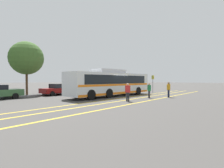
# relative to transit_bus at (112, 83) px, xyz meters

# --- Properties ---
(ground_plane) EXTENTS (220.00, 220.00, 0.00)m
(ground_plane) POSITION_rel_transit_bus_xyz_m (0.09, -0.25, -1.58)
(ground_plane) COLOR #423F3D
(lane_strip_0) EXTENTS (31.94, 0.20, 0.01)m
(lane_strip_0) POSITION_rel_transit_bus_xyz_m (0.02, -2.20, -1.57)
(lane_strip_0) COLOR gold
(lane_strip_0) RESTS_ON ground_plane
(lane_strip_1) EXTENTS (31.94, 0.20, 0.01)m
(lane_strip_1) POSITION_rel_transit_bus_xyz_m (0.02, -3.64, -1.57)
(lane_strip_1) COLOR gold
(lane_strip_1) RESTS_ON ground_plane
(lane_strip_2) EXTENTS (31.94, 0.20, 0.01)m
(lane_strip_2) POSITION_rel_transit_bus_xyz_m (0.02, -5.53, -1.57)
(lane_strip_2) COLOR gold
(lane_strip_2) RESTS_ON ground_plane
(curb_strip) EXTENTS (39.94, 0.36, 0.15)m
(curb_strip) POSITION_rel_transit_bus_xyz_m (0.02, 7.17, -1.50)
(curb_strip) COLOR #99999E
(curb_strip) RESTS_ON ground_plane
(transit_bus) EXTENTS (12.34, 3.07, 3.15)m
(transit_bus) POSITION_rel_transit_bus_xyz_m (0.00, 0.00, 0.00)
(transit_bus) COLOR silver
(transit_bus) RESTS_ON ground_plane
(parked_car_1) EXTENTS (4.16, 1.95, 1.43)m
(parked_car_1) POSITION_rel_transit_bus_xyz_m (-3.25, 6.33, -0.86)
(parked_car_1) COLOR maroon
(parked_car_1) RESTS_ON ground_plane
(pedestrian_0) EXTENTS (0.43, 0.23, 1.69)m
(pedestrian_0) POSITION_rel_transit_bus_xyz_m (2.94, -5.72, -0.61)
(pedestrian_0) COLOR #191E38
(pedestrian_0) RESTS_ON ground_plane
(pedestrian_1) EXTENTS (0.47, 0.41, 1.64)m
(pedestrian_1) POSITION_rel_transit_bus_xyz_m (-2.88, -4.27, -0.64)
(pedestrian_1) COLOR #2D2D33
(pedestrian_1) RESTS_ON ground_plane
(pedestrian_2) EXTENTS (0.43, 0.47, 1.60)m
(pedestrian_2) POSITION_rel_transit_bus_xyz_m (0.79, -4.49, -0.67)
(pedestrian_2) COLOR #2D2D33
(pedestrian_2) RESTS_ON ground_plane
(bus_stop_sign) EXTENTS (0.07, 0.40, 2.65)m
(bus_stop_sign) POSITION_rel_transit_bus_xyz_m (7.71, -1.42, 0.09)
(bus_stop_sign) COLOR #59595E
(bus_stop_sign) RESTS_ON ground_plane
(tree_1) EXTENTS (4.23, 4.23, 6.84)m
(tree_1) POSITION_rel_transit_bus_xyz_m (-5.69, 9.52, 3.14)
(tree_1) COLOR #513823
(tree_1) RESTS_ON ground_plane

